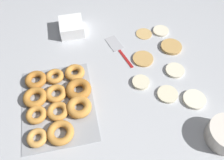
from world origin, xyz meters
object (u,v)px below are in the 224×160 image
object	(u,v)px
pancake_6	(194,99)
donut_tray	(58,100)
pancake_5	(144,34)
pancake_1	(143,59)
pancake_3	(175,70)
pancake_2	(141,82)
container_stack	(72,27)
pancake_0	(167,94)
pancake_7	(171,47)
pancake_4	(161,31)
spatula	(117,47)

from	to	relation	value
pancake_6	donut_tray	world-z (taller)	donut_tray
pancake_5	pancake_6	distance (m)	0.47
pancake_5	pancake_1	bearing A→B (deg)	-17.96
pancake_3	pancake_2	bearing A→B (deg)	-79.11
pancake_5	donut_tray	distance (m)	0.60
pancake_2	container_stack	size ratio (longest dim) A/B	0.59
pancake_0	donut_tray	world-z (taller)	donut_tray
pancake_7	donut_tray	xyz separation A→B (m)	(0.21, -0.60, 0.01)
donut_tray	container_stack	world-z (taller)	container_stack
pancake_0	container_stack	size ratio (longest dim) A/B	0.68
pancake_6	container_stack	xyz separation A→B (m)	(-0.56, -0.48, 0.03)
pancake_5	pancake_3	bearing A→B (deg)	14.64
pancake_4	container_stack	xyz separation A→B (m)	(-0.10, -0.48, 0.03)
pancake_0	pancake_1	size ratio (longest dim) A/B	0.91
pancake_5	pancake_7	xyz separation A→B (m)	(0.13, 0.11, 0.00)
pancake_4	pancake_2	bearing A→B (deg)	-33.16
pancake_0	pancake_5	size ratio (longest dim) A/B	1.07
pancake_4	pancake_6	bearing A→B (deg)	0.09
pancake_1	pancake_6	distance (m)	0.32
pancake_1	pancake_3	world-z (taller)	pancake_3
pancake_3	donut_tray	size ratio (longest dim) A/B	0.22
pancake_3	pancake_7	xyz separation A→B (m)	(-0.15, 0.04, 0.00)
pancake_2	container_stack	bearing A→B (deg)	-146.60
pancake_2	pancake_6	size ratio (longest dim) A/B	0.81
pancake_4	pancake_3	bearing A→B (deg)	-4.93
spatula	pancake_0	bearing A→B (deg)	-171.35
spatula	donut_tray	bearing A→B (deg)	114.03
pancake_1	pancake_0	bearing A→B (deg)	12.11
pancake_4	pancake_5	size ratio (longest dim) A/B	0.99
pancake_5	container_stack	size ratio (longest dim) A/B	0.63
pancake_1	pancake_6	size ratio (longest dim) A/B	1.02
pancake_0	spatula	size ratio (longest dim) A/B	0.39
pancake_0	pancake_1	distance (m)	0.23
pancake_4	container_stack	bearing A→B (deg)	-101.96
donut_tray	spatula	world-z (taller)	donut_tray
pancake_7	container_stack	bearing A→B (deg)	-114.97
pancake_6	spatula	xyz separation A→B (m)	(-0.39, -0.27, -0.00)
pancake_4	spatula	xyz separation A→B (m)	(0.06, -0.27, -0.00)
pancake_5	container_stack	distance (m)	0.40
pancake_7	donut_tray	world-z (taller)	donut_tray
donut_tray	pancake_7	bearing A→B (deg)	109.39
pancake_3	pancake_7	bearing A→B (deg)	166.39
pancake_6	pancake_7	distance (m)	0.33
pancake_3	pancake_6	xyz separation A→B (m)	(0.17, 0.02, 0.00)
pancake_3	pancake_1	bearing A→B (deg)	-128.71
donut_tray	spatula	bearing A→B (deg)	130.57
pancake_1	container_stack	xyz separation A→B (m)	(-0.28, -0.33, 0.03)
pancake_0	pancake_7	world-z (taller)	pancake_7
pancake_3	donut_tray	distance (m)	0.57
container_stack	spatula	world-z (taller)	container_stack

